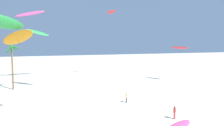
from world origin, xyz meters
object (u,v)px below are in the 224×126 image
at_px(person_near_left, 175,112).
at_px(flying_kite_5, 111,12).
at_px(flying_kite_4, 30,14).
at_px(flying_kite_1, 38,33).
at_px(flying_kite_0, 17,37).
at_px(palm_tree_3, 12,53).
at_px(person_near_right, 126,97).
at_px(flying_kite_3, 180,48).
at_px(flying_kite_2, 2,22).

bearing_deg(person_near_left, flying_kite_5, 84.34).
bearing_deg(flying_kite_4, flying_kite_1, 67.13).
distance_m(flying_kite_1, person_near_left, 44.66).
distance_m(flying_kite_1, flying_kite_5, 20.75).
bearing_deg(flying_kite_0, palm_tree_3, 97.22).
height_order(flying_kite_0, person_near_right, flying_kite_0).
distance_m(flying_kite_0, flying_kite_3, 38.98).
relative_size(flying_kite_0, flying_kite_1, 0.88).
bearing_deg(flying_kite_4, flying_kite_2, -95.06).
xyz_separation_m(flying_kite_2, person_near_right, (17.55, 3.65, -11.43)).
bearing_deg(flying_kite_2, flying_kite_5, 52.00).
relative_size(flying_kite_5, person_near_left, 11.17).
relative_size(flying_kite_3, person_near_left, 5.19).
bearing_deg(palm_tree_3, flying_kite_4, 70.43).
bearing_deg(flying_kite_1, palm_tree_3, -110.59).
height_order(flying_kite_1, flying_kite_4, flying_kite_4).
height_order(flying_kite_2, flying_kite_3, flying_kite_2).
bearing_deg(flying_kite_3, flying_kite_2, -154.93).
distance_m(flying_kite_1, flying_kite_3, 37.18).
xyz_separation_m(palm_tree_3, person_near_right, (18.37, -16.74, -6.74)).
bearing_deg(person_near_right, flying_kite_2, -168.26).
distance_m(flying_kite_0, person_near_left, 22.61).
relative_size(flying_kite_1, flying_kite_4, 0.76).
xyz_separation_m(flying_kite_4, person_near_right, (14.88, -26.57, -15.77)).
xyz_separation_m(flying_kite_3, person_near_right, (-19.73, -13.79, -7.46)).
xyz_separation_m(palm_tree_3, flying_kite_1, (5.31, 14.12, 4.61)).
bearing_deg(palm_tree_3, person_near_left, -50.75).
height_order(palm_tree_3, flying_kite_4, flying_kite_4).
xyz_separation_m(flying_kite_0, flying_kite_5, (22.57, 28.64, 7.54)).
distance_m(palm_tree_3, flying_kite_5, 28.90).
bearing_deg(flying_kite_4, flying_kite_0, -92.42).
relative_size(flying_kite_1, flying_kite_2, 1.00).
bearing_deg(palm_tree_3, person_near_right, -42.34).
bearing_deg(person_near_right, flying_kite_3, 34.95).
bearing_deg(person_near_right, flying_kite_0, -174.68).
distance_m(palm_tree_3, flying_kite_3, 38.22).
relative_size(flying_kite_2, person_near_right, 8.32).
distance_m(palm_tree_3, flying_kite_2, 20.94).
relative_size(flying_kite_0, flying_kite_3, 1.35).
bearing_deg(flying_kite_2, flying_kite_0, 55.29).
distance_m(flying_kite_2, flying_kite_3, 41.35).
height_order(flying_kite_3, flying_kite_4, flying_kite_4).
xyz_separation_m(palm_tree_3, flying_kite_2, (0.82, -20.39, 4.68)).
xyz_separation_m(flying_kite_0, flying_kite_2, (-1.49, -2.15, 1.83)).
relative_size(flying_kite_1, flying_kite_5, 0.71).
height_order(flying_kite_1, flying_kite_3, flying_kite_1).
distance_m(palm_tree_3, flying_kite_4, 13.80).
relative_size(palm_tree_3, person_near_left, 5.47).
distance_m(palm_tree_3, flying_kite_1, 15.77).
bearing_deg(flying_kite_5, person_near_right, -103.48).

